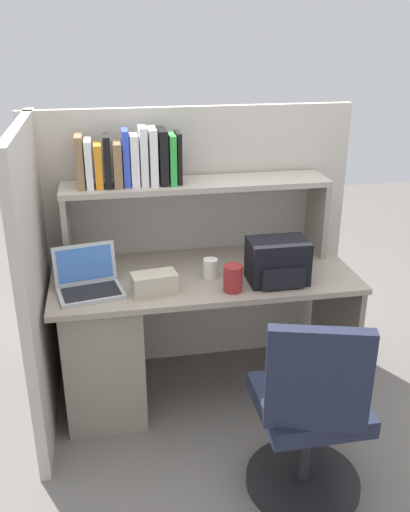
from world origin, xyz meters
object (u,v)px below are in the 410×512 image
(laptop, at_px, (88,282))
(computer_mouse, at_px, (144,276))
(backpack, at_px, (278,262))
(tissue_box, at_px, (154,283))
(office_chair, at_px, (309,422))
(snack_canister, at_px, (233,278))
(paper_cup, at_px, (210,268))

(laptop, height_order, computer_mouse, laptop)
(laptop, distance_m, backpack, 0.96)
(tissue_box, xyz_separation_m, office_chair, (0.58, -0.69, -0.39))
(laptop, relative_size, snack_canister, 2.60)
(paper_cup, relative_size, snack_canister, 0.76)
(backpack, xyz_separation_m, tissue_box, (-0.63, -0.01, -0.06))
(backpack, height_order, tissue_box, backpack)
(snack_canister, height_order, office_chair, office_chair)
(backpack, height_order, paper_cup, backpack)
(paper_cup, bearing_deg, backpack, -18.77)
(backpack, distance_m, tissue_box, 0.64)
(backpack, relative_size, tissue_box, 1.36)
(backpack, relative_size, office_chair, 0.32)
(paper_cup, bearing_deg, snack_canister, -65.62)
(laptop, bearing_deg, computer_mouse, 18.48)
(computer_mouse, xyz_separation_m, tissue_box, (0.04, -0.16, 0.03))
(tissue_box, xyz_separation_m, snack_canister, (0.38, -0.06, 0.02))
(snack_canister, relative_size, office_chair, 0.15)
(laptop, xyz_separation_m, tissue_box, (0.32, -0.07, -0.00))
(paper_cup, xyz_separation_m, office_chair, (0.27, -0.81, -0.39))
(paper_cup, distance_m, snack_canister, 0.19)
(office_chair, bearing_deg, computer_mouse, -38.46)
(snack_canister, bearing_deg, tissue_box, 171.63)
(backpack, xyz_separation_m, paper_cup, (-0.33, 0.11, -0.06))
(backpack, distance_m, paper_cup, 0.35)
(office_chair, bearing_deg, paper_cup, -55.71)
(laptop, relative_size, backpack, 1.17)
(backpack, relative_size, snack_canister, 2.22)
(computer_mouse, xyz_separation_m, snack_canister, (0.42, -0.22, 0.05))
(paper_cup, height_order, office_chair, office_chair)
(computer_mouse, bearing_deg, snack_canister, -7.81)
(snack_canister, bearing_deg, paper_cup, 114.38)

